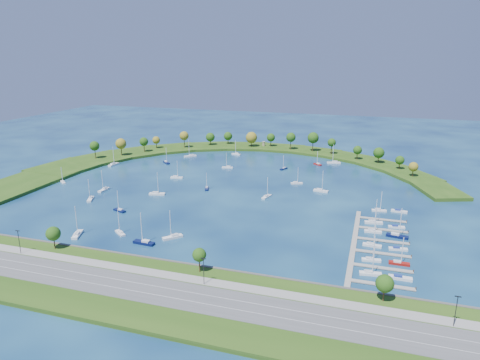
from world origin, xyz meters
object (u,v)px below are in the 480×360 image
(docked_boat_8, at_px, (373,222))
(moored_boat_2, at_px, (157,193))
(docked_boat_3, at_px, (399,262))
(docked_boat_11, at_px, (399,211))
(docked_boat_6, at_px, (373,231))
(docked_boat_10, at_px, (379,210))
(moored_boat_8, at_px, (297,183))
(docked_boat_9, at_px, (396,227))
(moored_boat_7, at_px, (334,162))
(moored_boat_4, at_px, (318,164))
(moored_boat_3, at_px, (236,154))
(harbor_tower, at_px, (264,144))
(moored_boat_10, at_px, (63,182))
(moored_boat_0, at_px, (284,168))
(docked_boat_0, at_px, (370,273))
(dock_system, at_px, (371,245))
(docked_boat_1, at_px, (400,278))
(moored_boat_20, at_px, (267,196))
(docked_boat_7, at_px, (397,235))
(docked_boat_2, at_px, (371,259))
(moored_boat_6, at_px, (321,190))
(moored_boat_14, at_px, (104,189))
(moored_boat_16, at_px, (144,242))
(moored_boat_21, at_px, (190,156))
(moored_boat_15, at_px, (120,232))
(moored_boat_1, at_px, (177,177))
(moored_boat_19, at_px, (173,236))
(moored_boat_18, at_px, (166,162))
(moored_boat_12, at_px, (120,210))
(moored_boat_13, at_px, (113,164))

(docked_boat_8, bearing_deg, moored_boat_2, 166.52)
(docked_boat_3, bearing_deg, docked_boat_11, 87.99)
(docked_boat_6, height_order, docked_boat_10, docked_boat_6)
(moored_boat_8, relative_size, docked_boat_9, 1.40)
(moored_boat_8, distance_m, docked_boat_11, 69.07)
(moored_boat_7, height_order, docked_boat_9, moored_boat_7)
(moored_boat_4, bearing_deg, moored_boat_3, 23.68)
(docked_boat_3, xyz_separation_m, docked_boat_11, (1.86, 61.56, -0.29))
(harbor_tower, relative_size, moored_boat_4, 0.39)
(moored_boat_2, distance_m, docked_boat_11, 134.57)
(moored_boat_4, relative_size, moored_boat_10, 1.00)
(moored_boat_0, distance_m, docked_boat_0, 153.78)
(dock_system, xyz_separation_m, docked_boat_1, (10.68, -26.21, 0.28))
(moored_boat_0, relative_size, moored_boat_20, 0.88)
(docked_boat_9, bearing_deg, docked_boat_7, -96.95)
(docked_boat_11, bearing_deg, docked_boat_2, -95.14)
(moored_boat_6, distance_m, docked_boat_11, 49.00)
(moored_boat_8, bearing_deg, moored_boat_10, 173.03)
(moored_boat_3, bearing_deg, moored_boat_8, 150.43)
(moored_boat_10, relative_size, moored_boat_14, 0.80)
(moored_boat_10, xyz_separation_m, docked_boat_10, (192.89, 7.16, 0.02))
(moored_boat_16, distance_m, docked_boat_8, 109.09)
(moored_boat_21, bearing_deg, docked_boat_2, 91.74)
(docked_boat_11, bearing_deg, docked_boat_8, -115.17)
(moored_boat_0, height_order, docked_boat_0, docked_boat_0)
(moored_boat_15, relative_size, docked_boat_2, 1.02)
(moored_boat_1, bearing_deg, moored_boat_3, 68.41)
(moored_boat_3, relative_size, moored_boat_19, 0.90)
(moored_boat_14, height_order, moored_boat_16, moored_boat_16)
(moored_boat_14, bearing_deg, docked_boat_2, 76.66)
(moored_boat_15, height_order, docked_boat_11, moored_boat_15)
(moored_boat_18, relative_size, moored_boat_19, 0.91)
(moored_boat_6, distance_m, docked_boat_6, 62.70)
(moored_boat_8, xyz_separation_m, moored_boat_21, (-94.48, 47.77, 0.11))
(docked_boat_1, distance_m, docked_boat_3, 12.10)
(moored_boat_7, height_order, moored_boat_18, moored_boat_7)
(moored_boat_21, relative_size, docked_boat_0, 1.20)
(moored_boat_12, distance_m, moored_boat_15, 30.73)
(moored_boat_14, relative_size, docked_boat_6, 1.12)
(moored_boat_2, distance_m, moored_boat_12, 31.22)
(moored_boat_0, distance_m, moored_boat_18, 88.29)
(moored_boat_19, bearing_deg, moored_boat_10, -75.65)
(harbor_tower, distance_m, moored_boat_7, 73.90)
(moored_boat_4, distance_m, moored_boat_13, 150.94)
(docked_boat_3, bearing_deg, moored_boat_21, 136.56)
(docked_boat_1, distance_m, docked_boat_7, 39.41)
(dock_system, xyz_separation_m, moored_boat_3, (-109.39, 147.33, 0.55))
(moored_boat_4, distance_m, docked_boat_1, 168.71)
(moored_boat_3, relative_size, moored_boat_8, 1.11)
(moored_boat_14, height_order, docked_boat_0, moored_boat_14)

